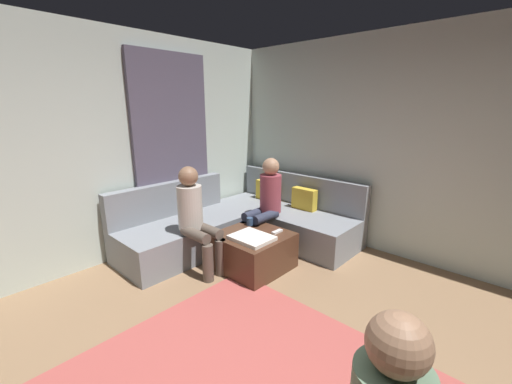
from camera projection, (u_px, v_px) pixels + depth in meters
wall_back at (444, 152)px, 3.53m from camera, size 6.00×0.12×2.70m
wall_left at (61, 154)px, 3.38m from camera, size 0.12×6.00×2.70m
curtain_panel at (173, 152)px, 4.26m from camera, size 0.06×1.10×2.50m
sectional_couch at (244, 222)px, 4.42m from camera, size 2.10×2.55×0.87m
ottoman at (253, 251)px, 3.72m from camera, size 0.76×0.76×0.42m
folded_blanket at (252, 238)px, 3.51m from camera, size 0.44×0.36×0.04m
coffee_mug at (250, 221)px, 3.93m from camera, size 0.08×0.08×0.10m
game_remote at (277, 232)px, 3.70m from camera, size 0.05×0.15×0.02m
person_on_couch_back at (266, 200)px, 4.14m from camera, size 0.30×0.60×1.20m
person_on_couch_side at (196, 215)px, 3.58m from camera, size 0.60×0.30×1.20m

